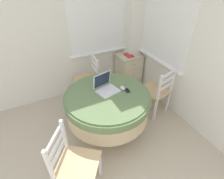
% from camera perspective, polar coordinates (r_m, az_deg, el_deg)
% --- Properties ---
extents(corner_room_shell, '(4.50, 4.67, 2.55)m').
position_cam_1_polar(corner_room_shell, '(2.47, 2.39, 14.26)').
color(corner_room_shell, white).
rests_on(corner_room_shell, ground_plane).
extents(round_dining_table, '(1.21, 1.21, 0.73)m').
position_cam_1_polar(round_dining_table, '(2.51, -1.50, -4.47)').
color(round_dining_table, '#4C3D2D').
rests_on(round_dining_table, ground_plane).
extents(laptop, '(0.34, 0.32, 0.25)m').
position_cam_1_polar(laptop, '(2.45, -2.03, 0.82)').
color(laptop, silver).
rests_on(laptop, round_dining_table).
extents(computer_mouse, '(0.06, 0.10, 0.05)m').
position_cam_1_polar(computer_mouse, '(2.48, 3.47, 0.49)').
color(computer_mouse, silver).
rests_on(computer_mouse, round_dining_table).
extents(cell_phone, '(0.07, 0.11, 0.01)m').
position_cam_1_polar(cell_phone, '(2.47, 5.00, -0.31)').
color(cell_phone, black).
rests_on(cell_phone, round_dining_table).
extents(dining_chair_near_back_window, '(0.47, 0.46, 0.90)m').
position_cam_1_polar(dining_chair_near_back_window, '(3.29, -7.76, 3.49)').
color(dining_chair_near_back_window, tan).
rests_on(dining_chair_near_back_window, ground_plane).
extents(dining_chair_near_right_window, '(0.51, 0.52, 0.90)m').
position_cam_1_polar(dining_chair_near_right_window, '(3.03, 14.40, -0.55)').
color(dining_chair_near_right_window, tan).
rests_on(dining_chair_near_right_window, ground_plane).
extents(dining_chair_camera_near, '(0.59, 0.59, 0.90)m').
position_cam_1_polar(dining_chair_camera_near, '(2.07, -12.34, -22.69)').
color(dining_chair_camera_near, tan).
rests_on(dining_chair_camera_near, ground_plane).
extents(corner_cabinet, '(0.48, 0.44, 0.69)m').
position_cam_1_polar(corner_cabinet, '(3.79, 5.38, 6.51)').
color(corner_cabinet, beige).
rests_on(corner_cabinet, ground_plane).
extents(book_on_cabinet, '(0.13, 0.21, 0.02)m').
position_cam_1_polar(book_on_cabinet, '(3.58, 5.53, 11.08)').
color(book_on_cabinet, '#BC3338').
rests_on(book_on_cabinet, corner_cabinet).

